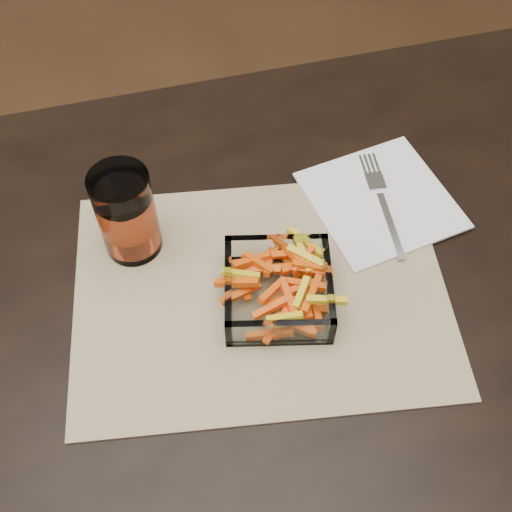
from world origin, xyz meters
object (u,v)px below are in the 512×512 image
at_px(glass_bowl, 278,291).
at_px(fork, 382,200).
at_px(dining_table, 207,380).
at_px(tumbler, 127,216).

distance_m(glass_bowl, fork, 0.21).
height_order(glass_bowl, fork, glass_bowl).
bearing_deg(dining_table, fork, 28.68).
distance_m(tumbler, fork, 0.33).
xyz_separation_m(dining_table, glass_bowl, (0.10, 0.04, 0.11)).
relative_size(dining_table, fork, 8.93).
distance_m(dining_table, glass_bowl, 0.16).
bearing_deg(tumbler, dining_table, -72.37).
bearing_deg(dining_table, tumbler, 107.63).
height_order(dining_table, glass_bowl, glass_bowl).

